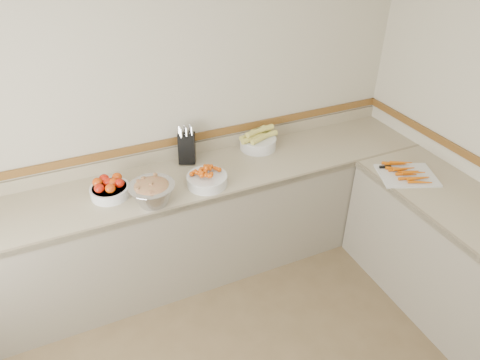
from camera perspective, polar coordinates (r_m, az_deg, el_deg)
name	(u,v)px	position (r m, az deg, el deg)	size (l,w,h in m)	color
back_wall	(161,113)	(3.27, -10.44, 8.80)	(4.00, 4.00, 0.00)	#B7AF97
counter_back	(183,226)	(3.45, -7.59, -6.13)	(4.00, 0.65, 1.08)	gray
knife_block	(187,147)	(3.33, -7.11, 4.37)	(0.18, 0.19, 0.31)	black
tomato_bowl	(110,188)	(3.09, -16.99, -1.08)	(0.27, 0.27, 0.13)	silver
cherry_tomato_bowl	(207,179)	(3.08, -4.42, 0.19)	(0.29, 0.29, 0.16)	silver
corn_bowl	(258,140)	(3.53, 2.42, 5.29)	(0.33, 0.30, 0.18)	silver
rhubarb_bowl	(152,192)	(2.92, -11.61, -1.57)	(0.31, 0.31, 0.18)	#B2B2BA
cutting_board	(406,173)	(3.42, 21.29, 0.82)	(0.50, 0.45, 0.06)	silver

